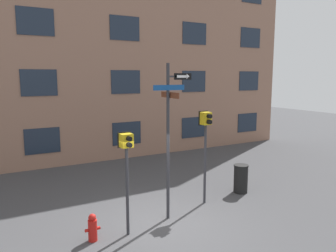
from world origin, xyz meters
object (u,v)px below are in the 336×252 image
street_sign_pole (170,129)px  pedestrian_signal_left (127,157)px  trash_bin (241,179)px  pedestrian_signal_right (206,133)px  fire_hydrant (93,228)px

street_sign_pole → pedestrian_signal_left: size_ratio=1.65×
pedestrian_signal_left → trash_bin: 5.07m
pedestrian_signal_left → pedestrian_signal_right: size_ratio=0.90×
pedestrian_signal_left → trash_bin: size_ratio=2.69×
pedestrian_signal_right → fire_hydrant: (-3.91, -0.68, -1.99)m
street_sign_pole → trash_bin: size_ratio=4.43×
street_sign_pole → pedestrian_signal_left: 1.59m
street_sign_pole → pedestrian_signal_right: 1.65m
pedestrian_signal_right → trash_bin: size_ratio=3.00×
pedestrian_signal_left → pedestrian_signal_right: bearing=15.0°
pedestrian_signal_left → fire_hydrant: size_ratio=3.81×
trash_bin → pedestrian_signal_left: bearing=-168.1°
street_sign_pole → pedestrian_signal_left: bearing=-166.2°
street_sign_pole → pedestrian_signal_left: (-1.45, -0.36, -0.53)m
street_sign_pole → fire_hydrant: street_sign_pole is taller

